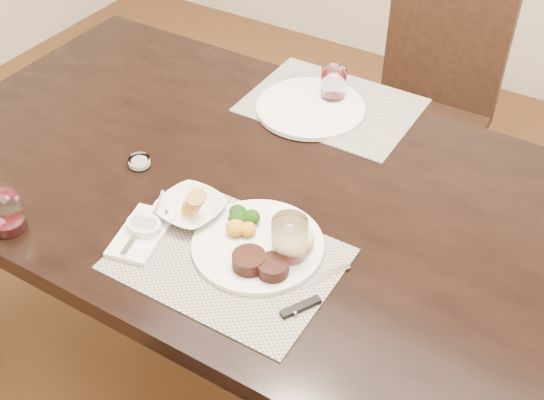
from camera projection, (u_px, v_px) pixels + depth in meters
The scene contains 15 objects.
ground_plane at pixel (291, 380), 2.10m from camera, with size 4.50×4.50×0.00m, color #4D3118.
dining_table at pixel (296, 221), 1.66m from camera, with size 2.00×1.00×0.75m.
chair_far at pixel (427, 100), 2.37m from camera, with size 0.42×0.42×0.90m.
placemat_near at pixel (228, 259), 1.45m from camera, with size 0.46×0.34×0.00m, color gray.
placemat_far at pixel (331, 105), 1.90m from camera, with size 0.46×0.34×0.00m, color gray.
dinner_plate at pixel (262, 245), 1.46m from camera, with size 0.29×0.29×0.05m.
napkin_fork at pixel (142, 234), 1.49m from camera, with size 0.13×0.19×0.02m.
steak_knife at pixel (307, 299), 1.36m from camera, with size 0.07×0.20×0.01m.
cracker_bowl at pixel (191, 208), 1.54m from camera, with size 0.16×0.16×0.07m.
sauce_ramekin at pixel (144, 227), 1.49m from camera, with size 0.08×0.12×0.06m.
wine_glass_near at pixel (289, 242), 1.42m from camera, with size 0.08×0.08×0.11m.
far_plate at pixel (310, 108), 1.87m from camera, with size 0.30×0.30×0.01m, color silver.
wine_glass_far at pixel (333, 87), 1.89m from camera, with size 0.07×0.07×0.10m.
wine_glass_side at pixel (6, 213), 1.49m from camera, with size 0.07×0.07×0.10m.
salt_cellar at pixel (140, 162), 1.69m from camera, with size 0.05×0.05×0.02m.
Camera 1 is at (0.58, -1.07, 1.80)m, focal length 45.00 mm.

